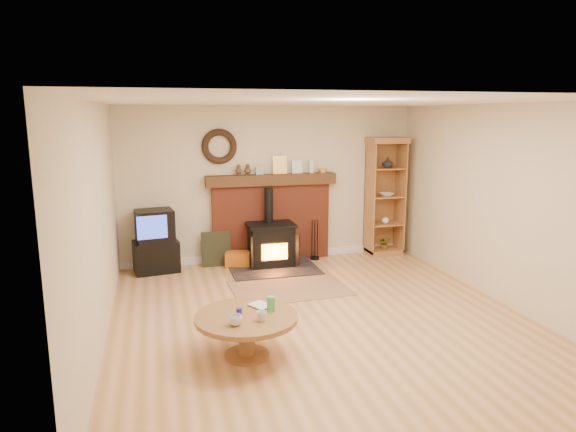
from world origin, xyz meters
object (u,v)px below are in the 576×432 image
object	(u,v)px
coffee_table	(247,323)
curio_cabinet	(384,197)
tv_unit	(155,242)
wood_stove	(271,246)

from	to	relation	value
coffee_table	curio_cabinet	bearing A→B (deg)	47.44
coffee_table	tv_unit	bearing A→B (deg)	105.13
tv_unit	curio_cabinet	bearing A→B (deg)	1.28
tv_unit	curio_cabinet	world-z (taller)	curio_cabinet
tv_unit	coffee_table	distance (m)	3.37
wood_stove	tv_unit	distance (m)	1.85
tv_unit	coffee_table	world-z (taller)	tv_unit
wood_stove	tv_unit	world-z (taller)	wood_stove
curio_cabinet	wood_stove	bearing A→B (deg)	-172.35
curio_cabinet	coffee_table	bearing A→B (deg)	-132.56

